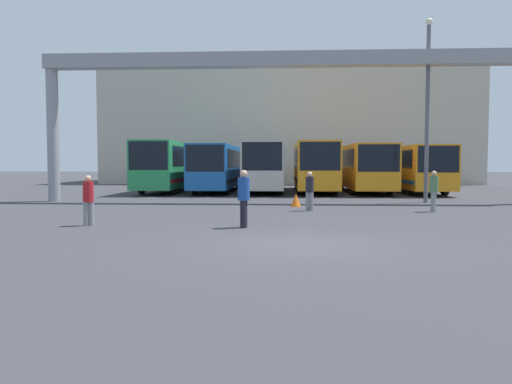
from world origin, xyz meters
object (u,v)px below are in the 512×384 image
at_px(bus_slot_0, 170,164).
at_px(pedestrian_near_right, 244,197).
at_px(pedestrian_near_center, 310,190).
at_px(traffic_cone, 296,200).
at_px(bus_slot_4, 363,165).
at_px(bus_slot_5, 415,166).
at_px(bus_slot_1, 218,165).
at_px(pedestrian_mid_left, 88,199).
at_px(pedestrian_far_center, 434,190).
at_px(bus_slot_2, 266,164).
at_px(bus_slot_3, 314,164).
at_px(lamp_post, 427,104).

bearing_deg(bus_slot_0, pedestrian_near_right, -70.65).
distance_m(pedestrian_near_center, traffic_cone, 2.11).
bearing_deg(bus_slot_4, bus_slot_5, -6.76).
bearing_deg(bus_slot_1, pedestrian_mid_left, -94.63).
relative_size(bus_slot_1, pedestrian_far_center, 7.21).
distance_m(bus_slot_0, bus_slot_2, 6.64).
distance_m(bus_slot_3, pedestrian_near_center, 13.68).
bearing_deg(pedestrian_far_center, bus_slot_3, -134.06).
height_order(bus_slot_5, pedestrian_mid_left, bus_slot_5).
distance_m(bus_slot_1, bus_slot_2, 3.31).
distance_m(bus_slot_3, lamp_post, 10.75).
bearing_deg(bus_slot_0, lamp_post, -30.80).
bearing_deg(bus_slot_3, bus_slot_2, 170.65).
bearing_deg(bus_slot_3, traffic_cone, -97.38).
xyz_separation_m(bus_slot_4, lamp_post, (1.68, -8.85, 3.07)).
height_order(bus_slot_1, bus_slot_4, bus_slot_4).
xyz_separation_m(bus_slot_2, bus_slot_5, (9.91, -1.13, -0.13)).
height_order(bus_slot_2, bus_slot_5, bus_slot_2).
bearing_deg(pedestrian_mid_left, pedestrian_near_right, -28.71).
bearing_deg(bus_slot_0, bus_slot_1, 8.10).
xyz_separation_m(bus_slot_4, traffic_cone, (-4.81, -11.44, -1.51)).
bearing_deg(traffic_cone, bus_slot_1, 113.12).
bearing_deg(pedestrian_mid_left, bus_slot_2, 49.58).
relative_size(bus_slot_2, pedestrian_near_right, 7.06).
bearing_deg(bus_slot_3, bus_slot_5, -5.09).
bearing_deg(bus_slot_4, pedestrian_near_right, -109.16).
xyz_separation_m(bus_slot_2, pedestrian_mid_left, (-4.86, -19.44, -1.04)).
relative_size(traffic_cone, lamp_post, 0.06).
distance_m(bus_slot_2, bus_slot_3, 3.35).
bearing_deg(lamp_post, bus_slot_2, 130.82).
relative_size(bus_slot_1, bus_slot_5, 1.18).
relative_size(bus_slot_0, pedestrian_near_center, 6.80).
distance_m(pedestrian_far_center, pedestrian_mid_left, 13.16).
distance_m(bus_slot_5, pedestrian_near_center, 15.10).
height_order(bus_slot_1, pedestrian_mid_left, bus_slot_1).
bearing_deg(traffic_cone, bus_slot_4, 67.20).
height_order(pedestrian_mid_left, lamp_post, lamp_post).
distance_m(bus_slot_3, bus_slot_5, 6.63).
bearing_deg(bus_slot_1, pedestrian_near_right, -80.22).
xyz_separation_m(bus_slot_0, pedestrian_far_center, (13.88, -13.61, -1.04)).
distance_m(bus_slot_4, lamp_post, 9.52).
bearing_deg(bus_slot_4, pedestrian_far_center, -87.19).
bearing_deg(lamp_post, bus_slot_1, 141.10).
relative_size(bus_slot_1, pedestrian_near_right, 6.79).
bearing_deg(bus_slot_0, bus_slot_5, -1.45).
height_order(bus_slot_2, pedestrian_near_center, bus_slot_2).
height_order(bus_slot_3, pedestrian_near_center, bus_slot_3).
height_order(bus_slot_0, pedestrian_far_center, bus_slot_0).
xyz_separation_m(bus_slot_4, pedestrian_near_center, (-4.29, -13.41, -0.94)).
distance_m(pedestrian_mid_left, lamp_post, 16.91).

